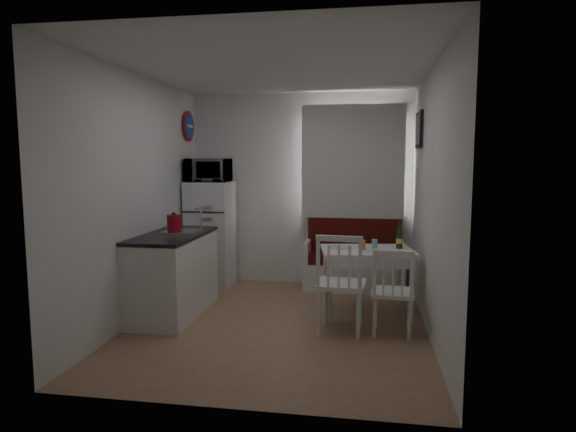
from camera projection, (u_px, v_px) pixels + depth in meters
name	position (u px, v px, depth m)	size (l,w,h in m)	color
floor	(278.00, 324.00, 5.00)	(3.00, 3.50, 0.02)	#916B4D
ceiling	(278.00, 67.00, 4.71)	(3.00, 3.50, 0.02)	white
wall_back	(301.00, 190.00, 6.57)	(3.00, 0.02, 2.60)	white
wall_front	(230.00, 221.00, 3.14)	(3.00, 0.02, 2.60)	white
wall_left	(139.00, 198.00, 5.09)	(0.02, 3.50, 2.60)	white
wall_right	(431.00, 202.00, 4.62)	(0.02, 3.50, 2.60)	white
window	(353.00, 166.00, 6.40)	(1.22, 0.06, 1.47)	white
curtain	(353.00, 162.00, 6.32)	(1.35, 0.02, 1.50)	silver
kitchen_counter	(174.00, 274.00, 5.29)	(0.62, 1.32, 1.16)	white
wall_sign	(189.00, 126.00, 6.41)	(0.40, 0.40, 0.03)	navy
picture_frame	(419.00, 130.00, 5.62)	(0.04, 0.52, 0.42)	black
bench	(354.00, 266.00, 6.33)	(1.30, 0.50, 0.93)	white
dining_table	(367.00, 257.00, 5.25)	(1.07, 0.82, 0.73)	white
chair_left	(341.00, 273.00, 4.64)	(0.50, 0.48, 0.53)	white
chair_right	(393.00, 283.00, 4.58)	(0.43, 0.41, 0.46)	white
fridge	(211.00, 234.00, 6.48)	(0.57, 0.57, 1.41)	white
microwave	(208.00, 170.00, 6.33)	(0.56, 0.38, 0.31)	white
kettle	(174.00, 224.00, 5.15)	(0.18, 0.18, 0.23)	#A30D1B
wine_bottle	(400.00, 236.00, 5.27)	(0.07, 0.07, 0.29)	#133E18
drinking_glass_orange	(362.00, 245.00, 5.20)	(0.06, 0.06, 0.11)	orange
drinking_glass_blue	(375.00, 244.00, 5.27)	(0.06, 0.06, 0.10)	#80C2DA
plate	(340.00, 247.00, 5.31)	(0.25, 0.25, 0.02)	white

